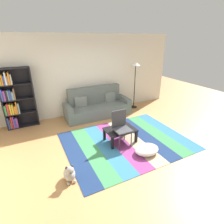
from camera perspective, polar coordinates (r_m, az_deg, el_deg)
name	(u,v)px	position (r m, az deg, el deg)	size (l,w,h in m)	color
ground_plane	(122,144)	(4.64, 3.24, -10.50)	(14.00, 14.00, 0.00)	#B27F4C
back_wall	(87,75)	(6.32, -8.27, 11.75)	(6.80, 0.10, 2.70)	silver
rug	(126,141)	(4.78, 4.67, -9.40)	(3.17, 2.44, 0.01)	navy
couch	(97,106)	(6.17, -4.84, 1.82)	(2.26, 0.80, 1.00)	#59605B
bookshelf	(14,99)	(5.89, -29.23, 3.58)	(0.90, 0.28, 1.80)	black
coffee_table	(120,131)	(4.62, 2.67, -6.19)	(0.78, 0.55, 0.36)	black
pouf	(147,150)	(4.34, 11.21, -11.89)	(0.60, 0.46, 0.19)	white
dog	(69,173)	(3.66, -13.67, -18.84)	(0.22, 0.35, 0.40)	#9E998E
standing_lamp	(135,70)	(6.67, 7.64, 13.46)	(0.32, 0.32, 1.77)	black
tv_remote	(120,130)	(4.51, 2.47, -5.99)	(0.04, 0.15, 0.02)	black
folding_chair	(121,125)	(4.44, 2.84, -4.19)	(0.40, 0.40, 0.90)	#38383D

